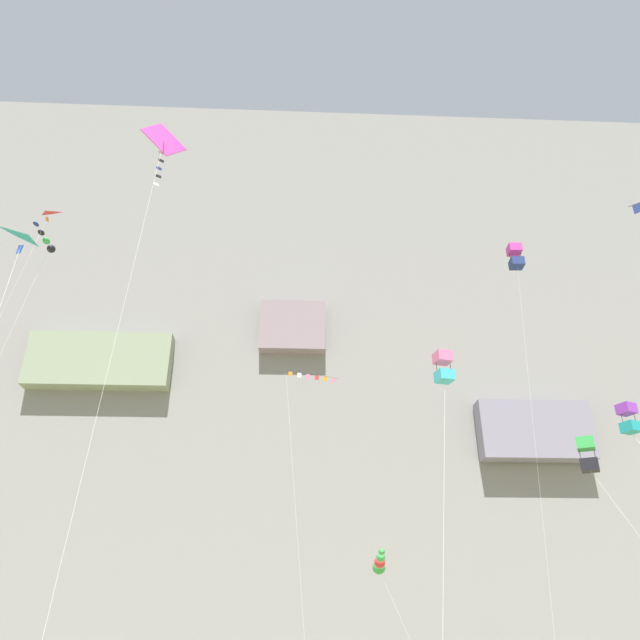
{
  "coord_description": "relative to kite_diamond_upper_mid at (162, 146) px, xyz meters",
  "views": [
    {
      "loc": [
        0.43,
        -9.75,
        2.96
      ],
      "look_at": [
        1.81,
        21.08,
        18.62
      ],
      "focal_mm": 33.84,
      "sensor_mm": 36.0,
      "label": 1
    }
  ],
  "objects": [
    {
      "name": "cliff_face",
      "position": [
        6.83,
        53.26,
        10.86
      ],
      "size": [
        180.0,
        23.18,
        72.97
      ],
      "color": "gray",
      "rests_on": "ground"
    },
    {
      "name": "kite_windsock_high_right",
      "position": [
        -11.63,
        13.99,
        3.0
      ],
      "size": [
        2.22,
        6.17,
        29.3
      ],
      "color": "black",
      "rests_on": "ground"
    },
    {
      "name": "kite_box_mid_right",
      "position": [
        26.42,
        19.2,
        6.22
      ],
      "size": [
        3.08,
        1.89,
        32.99
      ],
      "color": "#CC3399",
      "rests_on": "ground"
    },
    {
      "name": "kite_box_far_right",
      "position": [
        13.51,
        -1.35,
        -12.98
      ],
      "size": [
        2.2,
        2.8,
        13.33
      ],
      "color": "pink",
      "rests_on": "ground"
    },
    {
      "name": "kite_delta_front_field",
      "position": [
        -2.67,
        -5.83,
        -10.71
      ],
      "size": [
        2.96,
        6.52,
        15.62
      ],
      "color": "teal",
      "rests_on": "ground"
    },
    {
      "name": "kite_banner_low_right",
      "position": [
        8.5,
        20.14,
        -6.96
      ],
      "size": [
        4.28,
        5.02,
        21.0
      ],
      "color": "black",
      "rests_on": "ground"
    },
    {
      "name": "kite_diamond_upper_mid",
      "position": [
        0.0,
        0.0,
        0.0
      ],
      "size": [
        2.35,
        5.31,
        27.4
      ],
      "color": "#CC3399",
      "rests_on": "ground"
    },
    {
      "name": "kite_box_high_left",
      "position": [
        20.1,
        -2.88,
        -15.62
      ],
      "size": [
        0.95,
        6.2,
        10.61
      ],
      "color": "purple",
      "rests_on": "ground"
    },
    {
      "name": "kite_box_low_center",
      "position": [
        21.67,
        4.05,
        -15.2
      ],
      "size": [
        2.36,
        6.31,
        11.25
      ],
      "color": "green",
      "rests_on": "ground"
    },
    {
      "name": "kite_windsock_upper_left",
      "position": [
        13.39,
        19.95,
        -18.8
      ],
      "size": [
        3.01,
        6.06,
        7.5
      ],
      "color": "green",
      "rests_on": "ground"
    },
    {
      "name": "kite_delta_near_cliff",
      "position": [
        -11.27,
        11.54,
        2.35
      ],
      "size": [
        3.41,
        4.3,
        29.61
      ],
      "color": "red",
      "rests_on": "ground"
    }
  ]
}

